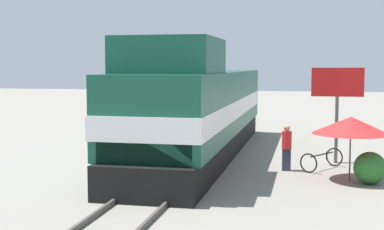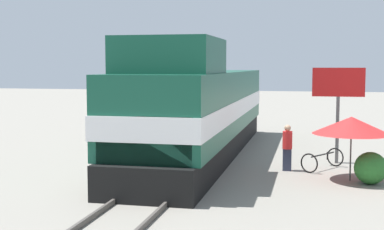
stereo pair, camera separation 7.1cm
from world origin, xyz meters
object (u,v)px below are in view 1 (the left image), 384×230
Objects in this scene: billboard_sign at (337,91)px; vendor_umbrella at (351,125)px; person_bystander at (287,146)px; bicycle at (322,160)px; locomotive at (199,110)px.

vendor_umbrella is at bearing -84.90° from billboard_sign.
person_bystander reaches higher than bicycle.
locomotive is at bearing 149.38° from person_bystander.
billboard_sign is at bearing 95.10° from vendor_umbrella.
billboard_sign is at bearing -78.62° from bicycle.
person_bystander is 1.43m from bicycle.
vendor_umbrella reaches higher than bicycle.
billboard_sign is (5.37, -0.20, 0.85)m from locomotive.
billboard_sign reaches higher than vendor_umbrella.
person_bystander is (-2.06, 1.20, -0.91)m from vendor_umbrella.
vendor_umbrella is 2.37m from bicycle.
billboard_sign is (-0.28, 3.12, 0.96)m from vendor_umbrella.
locomotive reaches higher than bicycle.
person_bystander is at bearing -132.73° from billboard_sign.
billboard_sign reaches higher than bicycle.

